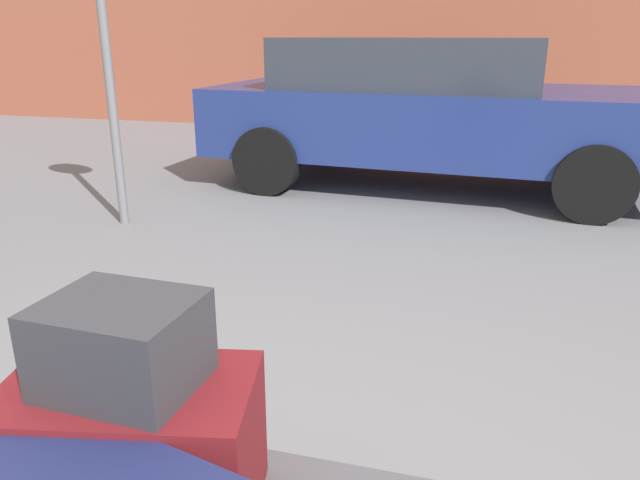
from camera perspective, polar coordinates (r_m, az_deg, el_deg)
The scene contains 4 objects.
duffel_bag_maroon_front_right at distance 1.58m, azimuth -17.02°, elevation -18.34°, with size 0.58×0.35×0.36m, color maroon.
duffel_bag_charcoal_topmost_pile at distance 1.44m, azimuth -18.10°, elevation -9.26°, with size 0.33×0.27×0.21m, color #2D2D33.
parked_car at distance 6.16m, azimuth 10.19°, elevation 12.03°, with size 4.40×2.13×1.42m.
no_parking_sign at distance 4.97m, azimuth -19.50°, elevation 17.35°, with size 0.49×0.12×2.28m.
Camera 1 is at (0.60, -0.97, 1.45)m, focal length 34.16 mm.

